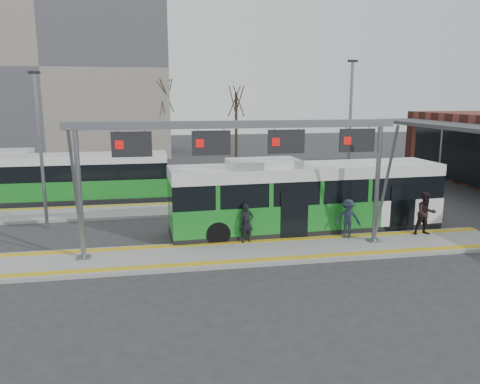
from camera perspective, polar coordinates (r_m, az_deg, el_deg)
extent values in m
plane|color=#2D2D30|center=(19.09, 1.27, -7.58)|extent=(120.00, 120.00, 0.00)
cube|color=gray|center=(19.07, 1.27, -7.36)|extent=(22.00, 3.00, 0.15)
cube|color=gray|center=(26.40, -10.84, -2.18)|extent=(20.00, 3.00, 0.15)
cube|color=gold|center=(20.11, 0.60, -6.09)|extent=(22.00, 0.35, 0.02)
cube|color=gold|center=(17.98, 2.01, -8.28)|extent=(22.00, 0.35, 0.02)
cube|color=gold|center=(27.50, -10.83, -1.44)|extent=(20.00, 0.35, 0.02)
cylinder|color=slate|center=(18.53, -18.99, -0.23)|extent=(0.20, 0.20, 5.05)
cube|color=slate|center=(19.17, -18.50, -7.55)|extent=(0.50, 0.50, 0.06)
cylinder|color=slate|center=(17.85, -19.31, -0.68)|extent=(0.12, 1.46, 4.90)
cylinder|color=slate|center=(20.48, 16.38, 1.01)|extent=(0.20, 0.20, 5.05)
cube|color=slate|center=(21.06, 15.99, -5.67)|extent=(0.50, 0.50, 0.06)
cylinder|color=slate|center=(19.86, 17.28, 0.64)|extent=(0.12, 1.46, 4.90)
cube|color=slate|center=(18.26, -0.41, 8.24)|extent=(13.00, 0.25, 0.30)
cube|color=black|center=(18.06, -13.06, 5.68)|extent=(1.50, 0.12, 0.95)
cube|color=red|center=(18.02, -14.51, 5.59)|extent=(0.32, 0.02, 0.32)
cube|color=black|center=(18.17, -3.53, 5.99)|extent=(1.50, 0.12, 0.95)
cube|color=red|center=(18.05, -4.93, 5.93)|extent=(0.32, 0.02, 0.32)
cube|color=black|center=(18.77, 5.66, 6.13)|extent=(1.50, 0.12, 0.95)
cube|color=red|center=(18.58, 4.37, 6.10)|extent=(0.32, 0.02, 0.32)
cube|color=black|center=(19.80, 14.08, 6.13)|extent=(1.50, 0.12, 0.95)
cube|color=red|center=(19.56, 12.96, 6.11)|extent=(0.32, 0.02, 0.32)
cylinder|color=slate|center=(33.51, 23.20, 3.61)|extent=(0.14, 0.14, 4.30)
cube|color=gray|center=(54.71, -21.92, 13.66)|extent=(24.00, 12.00, 18.00)
cube|color=black|center=(22.40, 7.99, -4.28)|extent=(12.78, 3.26, 0.37)
cube|color=#1B7C24|center=(22.20, 8.05, -2.31)|extent=(12.78, 3.26, 1.21)
cube|color=black|center=(21.96, 8.13, 0.57)|extent=(12.78, 3.18, 1.06)
cube|color=white|center=(21.82, 8.19, 2.61)|extent=(12.78, 3.26, 0.53)
cube|color=orange|center=(24.81, 21.97, 2.72)|extent=(0.13, 1.89, 0.30)
cube|color=white|center=(21.09, 2.85, 3.57)|extent=(3.25, 2.03, 0.32)
cylinder|color=black|center=(20.04, -2.73, -5.07)|extent=(1.07, 0.36, 1.06)
cylinder|color=black|center=(22.31, -3.83, -3.34)|extent=(1.07, 0.36, 1.06)
cylinder|color=black|center=(22.91, 18.03, -3.49)|extent=(1.07, 0.36, 1.06)
cylinder|color=black|center=(24.92, 15.23, -2.13)|extent=(1.07, 0.36, 1.06)
cube|color=black|center=(30.01, -19.86, -0.83)|extent=(11.53, 2.49, 0.34)
cube|color=#1B7C24|center=(29.87, -19.96, 0.52)|extent=(11.53, 2.49, 1.10)
cube|color=black|center=(29.70, -20.10, 2.48)|extent=(11.52, 2.42, 0.96)
cube|color=white|center=(29.61, -20.19, 3.85)|extent=(11.53, 2.49, 0.48)
cylinder|color=black|center=(31.88, -26.76, -0.12)|extent=(0.96, 0.29, 0.96)
cylinder|color=black|center=(28.52, -13.39, -0.43)|extent=(0.96, 0.29, 0.96)
cylinder|color=black|center=(30.63, -13.21, 0.40)|extent=(0.96, 0.29, 0.96)
cylinder|color=black|center=(34.68, -27.16, 0.72)|extent=(0.99, 0.33, 0.98)
imported|color=black|center=(19.84, 0.80, -3.82)|extent=(0.70, 0.55, 1.70)
imported|color=black|center=(22.53, 21.71, -2.45)|extent=(0.98, 0.79, 1.94)
imported|color=#1E2A36|center=(21.00, 13.00, -3.19)|extent=(1.28, 1.02, 1.73)
cylinder|color=#382B21|center=(48.14, -9.04, 8.33)|extent=(0.28, 0.28, 7.26)
cylinder|color=#382B21|center=(47.91, -0.46, 8.08)|extent=(0.28, 0.28, 6.64)
cylinder|color=slate|center=(23.85, -23.10, 4.40)|extent=(0.16, 0.16, 7.33)
cube|color=black|center=(23.73, -23.82, 13.20)|extent=(0.50, 0.25, 0.12)
cylinder|color=slate|center=(26.96, 13.18, 6.62)|extent=(0.16, 0.16, 8.14)
cube|color=black|center=(26.93, 13.60, 15.27)|extent=(0.50, 0.25, 0.12)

